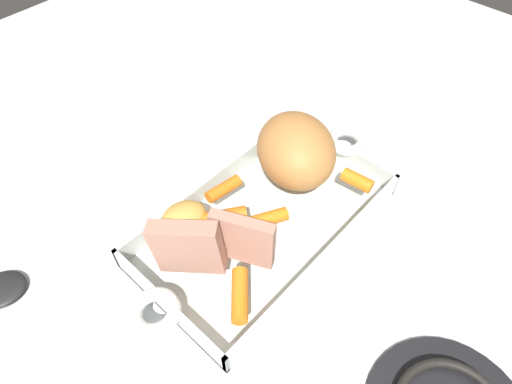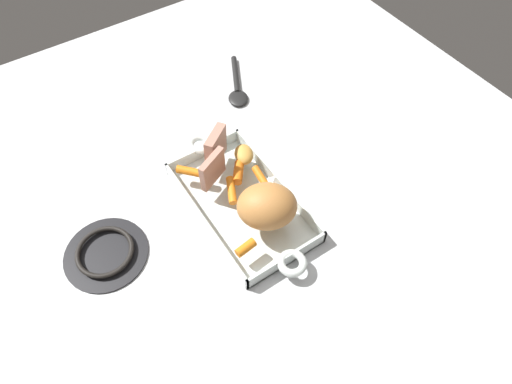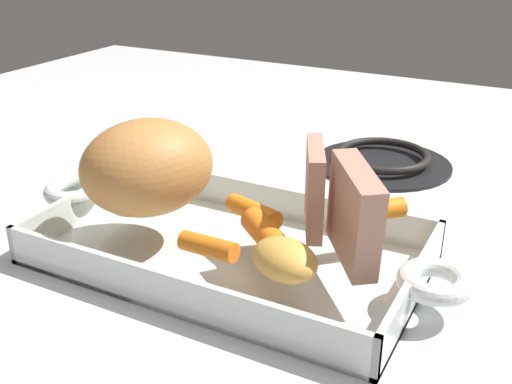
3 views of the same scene
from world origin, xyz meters
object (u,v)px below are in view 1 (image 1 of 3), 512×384
at_px(potato_golden_large, 184,216).
at_px(baby_carrot_southeast, 240,295).
at_px(roast_slice_thin, 242,240).
at_px(pork_roast, 296,150).
at_px(baby_carrot_northeast, 357,180).
at_px(roast_slice_thick, 188,247).
at_px(baby_carrot_northwest, 224,189).
at_px(roasting_dish, 265,222).
at_px(baby_carrot_southwest, 263,220).
at_px(baby_carrot_center_right, 224,218).

bearing_deg(potato_golden_large, baby_carrot_southeast, 77.12).
bearing_deg(baby_carrot_southeast, roast_slice_thin, -140.18).
bearing_deg(roast_slice_thin, pork_roast, -164.16).
relative_size(baby_carrot_northeast, potato_golden_large, 0.75).
bearing_deg(roast_slice_thick, potato_golden_large, -124.94).
bearing_deg(baby_carrot_northwest, baby_carrot_northeast, 136.94).
xyz_separation_m(baby_carrot_southeast, baby_carrot_northwest, (-0.10, -0.13, -0.00)).
relative_size(roasting_dish, baby_carrot_northeast, 10.17).
height_order(pork_roast, baby_carrot_northeast, pork_roast).
distance_m(roast_slice_thick, potato_golden_large, 0.07).
height_order(roasting_dish, baby_carrot_northeast, baby_carrot_northeast).
distance_m(baby_carrot_southwest, baby_carrot_northwest, 0.08).
relative_size(baby_carrot_northeast, baby_carrot_northwest, 0.83).
bearing_deg(roast_slice_thin, potato_golden_large, -81.11).
bearing_deg(baby_carrot_southwest, baby_carrot_center_right, -49.53).
bearing_deg(baby_carrot_southwest, roast_slice_thick, -12.69).
relative_size(roast_slice_thin, baby_carrot_southeast, 1.20).
xyz_separation_m(roast_slice_thin, baby_carrot_center_right, (-0.02, -0.05, -0.03)).
bearing_deg(baby_carrot_center_right, roast_slice_thin, 68.62).
bearing_deg(baby_carrot_southeast, baby_carrot_northeast, 179.88).
height_order(baby_carrot_center_right, baby_carrot_northwest, baby_carrot_center_right).
bearing_deg(baby_carrot_northeast, baby_carrot_southwest, -20.41).
bearing_deg(roast_slice_thick, pork_roast, -178.74).
height_order(pork_roast, baby_carrot_northwest, pork_roast).
distance_m(pork_roast, baby_carrot_center_right, 0.14).
relative_size(pork_roast, baby_carrot_center_right, 2.14).
bearing_deg(baby_carrot_northwest, roast_slice_thick, 25.90).
xyz_separation_m(baby_carrot_northeast, baby_carrot_northwest, (0.14, -0.13, -0.00)).
xyz_separation_m(baby_carrot_southwest, baby_carrot_northeast, (-0.14, 0.05, 0.00)).
bearing_deg(pork_roast, roast_slice_thick, 1.26).
xyz_separation_m(roasting_dish, baby_carrot_northeast, (-0.12, 0.07, 0.04)).
height_order(roast_slice_thick, baby_carrot_southeast, roast_slice_thick).
distance_m(roast_slice_thick, roast_slice_thin, 0.07).
distance_m(roasting_dish, roast_slice_thin, 0.11).
distance_m(baby_carrot_southeast, potato_golden_large, 0.13).
xyz_separation_m(pork_roast, baby_carrot_northeast, (-0.04, 0.08, -0.04)).
bearing_deg(pork_roast, roasting_dish, 10.63).
distance_m(roasting_dish, baby_carrot_southeast, 0.14).
distance_m(roast_slice_thin, potato_golden_large, 0.10).
relative_size(roast_slice_thick, baby_carrot_southwest, 1.22).
bearing_deg(pork_roast, baby_carrot_center_right, -4.61).
relative_size(roast_slice_thin, baby_carrot_northeast, 1.76).
relative_size(roasting_dish, roast_slice_thin, 5.78).
height_order(baby_carrot_northeast, baby_carrot_northwest, baby_carrot_northeast).
relative_size(baby_carrot_southeast, potato_golden_large, 1.10).
bearing_deg(roasting_dish, potato_golden_large, -35.61).
xyz_separation_m(pork_roast, baby_carrot_northwest, (0.10, -0.05, -0.04)).
distance_m(roast_slice_thin, baby_carrot_center_right, 0.06).
distance_m(roast_slice_thick, baby_carrot_northwest, 0.13).
bearing_deg(potato_golden_large, baby_carrot_center_right, 133.05).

